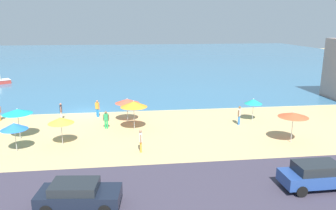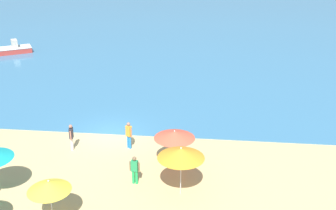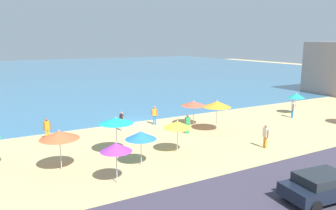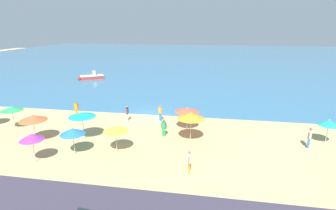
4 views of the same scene
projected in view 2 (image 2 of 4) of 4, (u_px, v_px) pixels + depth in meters
The scene contains 9 objects.
ground_plane at pixel (111, 134), 28.00m from camera, with size 160.00×160.00×0.00m, color tan.
sea at pixel (179, 3), 78.52m from camera, with size 150.00×110.00×0.05m, color teal.
beach_umbrella_2 at pixel (49, 186), 18.77m from camera, with size 1.98×1.98×2.30m.
beach_umbrella_6 at pixel (174, 135), 23.44m from camera, with size 2.32×2.32×2.30m.
beach_umbrella_7 at pixel (181, 153), 20.79m from camera, with size 2.38×2.38×2.69m.
bather_3 at pixel (135, 169), 22.22m from camera, with size 0.56×0.27×1.63m.
bather_4 at pixel (129, 134), 25.88m from camera, with size 0.47×0.39×1.75m.
bather_5 at pixel (71, 136), 25.68m from camera, with size 0.28×0.56×1.71m.
skiff_nearshore at pixel (11, 50), 46.35m from camera, with size 4.69×3.74×1.47m.
Camera 2 is at (6.51, -24.57, 12.52)m, focal length 45.00 mm.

